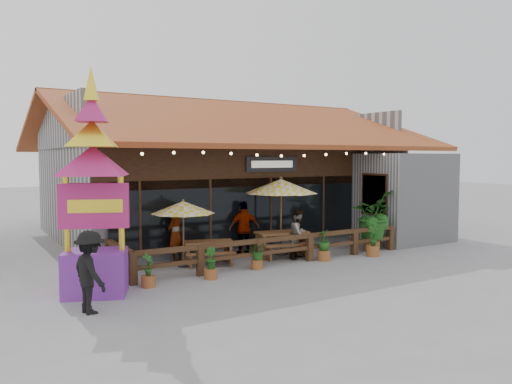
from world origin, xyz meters
TOP-DOWN VIEW (x-y plane):
  - ground at (0.00, 0.00)m, footprint 100.00×100.00m
  - restaurant_building at (0.26, 6.61)m, footprint 15.50×14.73m
  - patio_railing at (-2.25, -0.27)m, footprint 10.00×2.60m
  - umbrella_left at (-4.41, 0.91)m, footprint 2.62×2.62m
  - umbrella_right at (-0.64, 0.97)m, footprint 2.63×2.63m
  - picnic_table_left at (-3.56, 0.86)m, footprint 1.90×1.77m
  - picnic_table_right at (-0.83, 0.64)m, footprint 2.04×1.84m
  - thai_sign_tower at (-7.61, -0.96)m, footprint 2.95×2.95m
  - tropical_plant at (2.62, -0.23)m, footprint 2.11×2.05m
  - diner_a at (-4.41, 1.59)m, footprint 0.83×0.78m
  - diner_b at (-0.57, 0.00)m, footprint 1.04×0.97m
  - diner_c at (-1.82, 1.55)m, footprint 1.19×0.70m
  - pedestrian at (-8.07, -2.38)m, footprint 0.90×1.30m
  - planter_a at (-6.23, -0.91)m, footprint 0.39×0.38m
  - planter_b at (-4.42, -1.00)m, footprint 0.37×0.37m
  - planter_c at (-2.63, -0.62)m, footprint 0.70×0.68m
  - planter_d at (-0.05, -0.71)m, footprint 0.56×0.56m
  - planter_e at (1.88, -1.02)m, footprint 0.45×0.45m

SIDE VIEW (x-z plane):
  - ground at x=0.00m, z-range 0.00..0.00m
  - planter_a at x=-6.23m, z-range -0.07..0.85m
  - planter_b at x=-4.42m, z-range -0.04..0.86m
  - planter_e at x=1.88m, z-range -0.09..1.02m
  - planter_c at x=-2.63m, z-range 0.06..0.95m
  - planter_d at x=-0.05m, z-range -0.02..1.03m
  - picnic_table_left at x=-3.56m, z-range 0.13..0.88m
  - picnic_table_right at x=-0.83m, z-range 0.15..1.02m
  - patio_railing at x=-2.25m, z-range 0.15..1.07m
  - diner_b at x=-0.57m, z-range 0.00..1.69m
  - pedestrian at x=-8.07m, z-range 0.00..1.84m
  - diner_a at x=-4.41m, z-range 0.00..1.90m
  - diner_c at x=-1.82m, z-range 0.00..1.90m
  - tropical_plant at x=2.62m, z-range 0.16..2.39m
  - umbrella_left at x=-4.41m, z-range 0.80..2.95m
  - restaurant_building at x=0.26m, z-range -0.84..5.25m
  - umbrella_right at x=-0.64m, z-range 1.03..3.81m
  - thai_sign_tower at x=-7.61m, z-range 0.17..6.28m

